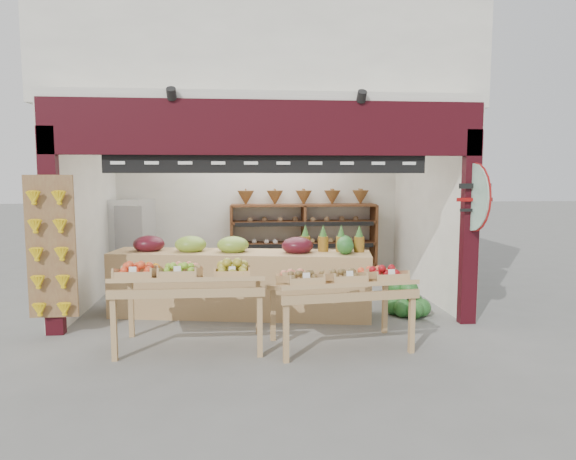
% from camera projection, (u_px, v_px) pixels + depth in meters
% --- Properties ---
extents(ground, '(60.00, 60.00, 0.00)m').
position_uv_depth(ground, '(265.00, 308.00, 7.92)').
color(ground, slate).
rests_on(ground, ground).
extents(shop_structure, '(6.36, 5.12, 5.40)m').
position_uv_depth(shop_structure, '(260.00, 69.00, 9.10)').
color(shop_structure, white).
rests_on(shop_structure, ground).
extents(banana_board, '(0.60, 0.15, 1.80)m').
position_uv_depth(banana_board, '(50.00, 250.00, 6.39)').
color(banana_board, olive).
rests_on(banana_board, ground).
extents(gift_sign, '(0.04, 0.93, 0.92)m').
position_uv_depth(gift_sign, '(474.00, 197.00, 6.85)').
color(gift_sign, '#ACD8C0').
rests_on(gift_sign, ground).
extents(back_shelving, '(2.81, 0.46, 1.75)m').
position_uv_depth(back_shelving, '(304.00, 224.00, 9.83)').
color(back_shelving, brown).
rests_on(back_shelving, ground).
extents(refrigerator, '(0.79, 0.79, 1.61)m').
position_uv_depth(refrigerator, '(133.00, 243.00, 9.33)').
color(refrigerator, silver).
rests_on(refrigerator, ground).
extents(cardboard_stack, '(1.02, 0.79, 0.65)m').
position_uv_depth(cardboard_stack, '(153.00, 289.00, 8.16)').
color(cardboard_stack, beige).
rests_on(cardboard_stack, ground).
extents(mid_counter, '(3.82, 1.37, 1.16)m').
position_uv_depth(mid_counter, '(239.00, 281.00, 7.47)').
color(mid_counter, tan).
rests_on(mid_counter, ground).
extents(display_table_left, '(1.73, 0.98, 1.09)m').
position_uv_depth(display_table_left, '(181.00, 276.00, 6.09)').
color(display_table_left, tan).
rests_on(display_table_left, ground).
extents(display_table_right, '(1.70, 1.08, 1.02)m').
position_uv_depth(display_table_right, '(340.00, 281.00, 6.07)').
color(display_table_right, tan).
rests_on(display_table_right, ground).
extents(watermelon_pile, '(0.65, 0.67, 0.51)m').
position_uv_depth(watermelon_pile, '(406.00, 302.00, 7.54)').
color(watermelon_pile, '#1A4F1B').
rests_on(watermelon_pile, ground).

